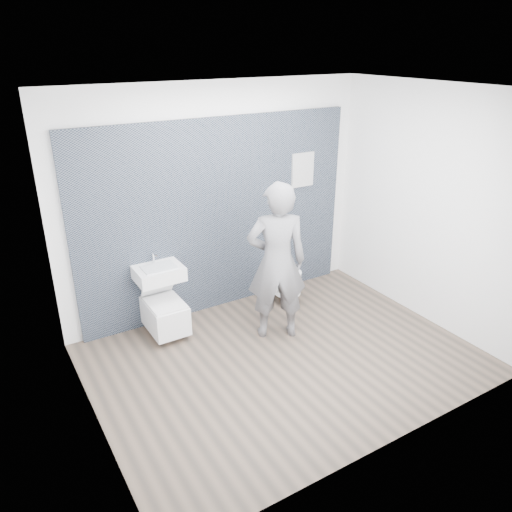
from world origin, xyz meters
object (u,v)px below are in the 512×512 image
washbasin (159,273)px  toilet_rounded (283,279)px  visitor (277,262)px  toilet_square (165,314)px

washbasin → toilet_rounded: 1.73m
washbasin → toilet_rounded: washbasin is taller
visitor → washbasin: bearing=-10.4°
washbasin → visitor: (1.11, -0.76, 0.17)m
washbasin → visitor: bearing=-34.4°
washbasin → toilet_rounded: (1.66, -0.09, -0.46)m
washbasin → toilet_square: 0.50m
washbasin → visitor: 1.35m
toilet_rounded → visitor: 1.08m
washbasin → toilet_rounded: size_ratio=0.92×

